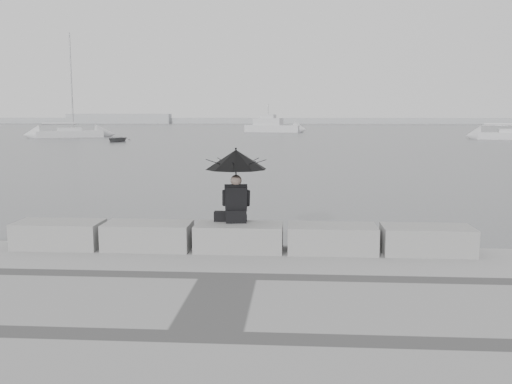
# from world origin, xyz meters

# --- Properties ---
(ground) EXTENTS (360.00, 360.00, 0.00)m
(ground) POSITION_xyz_m (0.00, 0.00, 0.00)
(ground) COLOR #4E5154
(ground) RESTS_ON ground
(stone_block_far_left) EXTENTS (1.60, 0.80, 0.50)m
(stone_block_far_left) POSITION_xyz_m (-3.40, -0.45, 0.75)
(stone_block_far_left) COLOR gray
(stone_block_far_left) RESTS_ON promenade
(stone_block_left) EXTENTS (1.60, 0.80, 0.50)m
(stone_block_left) POSITION_xyz_m (-1.70, -0.45, 0.75)
(stone_block_left) COLOR gray
(stone_block_left) RESTS_ON promenade
(stone_block_centre) EXTENTS (1.60, 0.80, 0.50)m
(stone_block_centre) POSITION_xyz_m (0.00, -0.45, 0.75)
(stone_block_centre) COLOR gray
(stone_block_centre) RESTS_ON promenade
(stone_block_right) EXTENTS (1.60, 0.80, 0.50)m
(stone_block_right) POSITION_xyz_m (1.70, -0.45, 0.75)
(stone_block_right) COLOR gray
(stone_block_right) RESTS_ON promenade
(stone_block_far_right) EXTENTS (1.60, 0.80, 0.50)m
(stone_block_far_right) POSITION_xyz_m (3.40, -0.45, 0.75)
(stone_block_far_right) COLOR gray
(stone_block_far_right) RESTS_ON promenade
(seated_person) EXTENTS (1.15, 1.15, 1.39)m
(seated_person) POSITION_xyz_m (-0.07, -0.25, 2.00)
(seated_person) COLOR black
(seated_person) RESTS_ON stone_block_centre
(bag) EXTENTS (0.29, 0.17, 0.19)m
(bag) POSITION_xyz_m (-0.35, -0.19, 1.09)
(bag) COLOR black
(bag) RESTS_ON stone_block_centre
(distant_landmass) EXTENTS (180.00, 8.00, 2.80)m
(distant_landmass) POSITION_xyz_m (-8.14, 154.51, 0.90)
(distant_landmass) COLOR #A3A5A8
(distant_landmass) RESTS_ON ground
(sailboat_left) EXTENTS (8.16, 5.99, 12.90)m
(sailboat_left) POSITION_xyz_m (-27.22, 59.09, 0.52)
(sailboat_left) COLOR #B9B9BC
(sailboat_left) RESTS_ON ground
(sailboat_right) EXTENTS (7.54, 4.01, 12.90)m
(sailboat_right) POSITION_xyz_m (25.68, 57.07, 0.53)
(sailboat_right) COLOR #B9B9BC
(sailboat_right) RESTS_ON ground
(motor_cruiser) EXTENTS (9.29, 5.08, 4.50)m
(motor_cruiser) POSITION_xyz_m (-2.52, 80.41, 0.89)
(motor_cruiser) COLOR #B9B9BC
(motor_cruiser) RESTS_ON ground
(dinghy) EXTENTS (3.55, 1.90, 0.57)m
(dinghy) POSITION_xyz_m (-17.95, 48.76, 0.29)
(dinghy) COLOR slate
(dinghy) RESTS_ON ground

